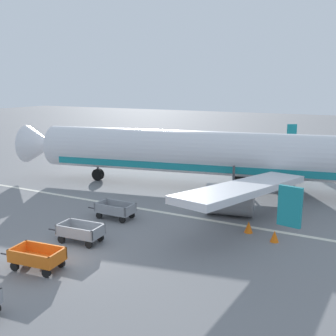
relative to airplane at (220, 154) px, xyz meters
name	(u,v)px	position (x,y,z in m)	size (l,w,h in m)	color
ground_plane	(59,259)	(-2.40, -17.07, -3.05)	(220.00, 220.00, 0.00)	slate
apron_stripe	(149,210)	(-2.40, -7.82, -3.05)	(120.00, 0.36, 0.01)	silver
airplane	(220,154)	(0.00, 0.00, 0.00)	(37.50, 30.29, 11.34)	silver
baggage_cart_second_in_row	(37,257)	(-2.48, -18.45, -2.45)	(3.61, 1.67, 1.07)	orange
baggage_cart_third_in_row	(80,232)	(-2.86, -14.78, -2.45)	(3.59, 1.58, 1.07)	gray
baggage_cart_fourth_in_row	(115,210)	(-3.51, -10.45, -2.45)	(3.55, 1.40, 1.07)	gray
traffic_cone_near_plane	(274,236)	(6.97, -9.53, -2.72)	(0.51, 0.51, 0.67)	orange
traffic_cone_mid_apron	(249,227)	(5.22, -8.80, -2.70)	(0.53, 0.53, 0.70)	orange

